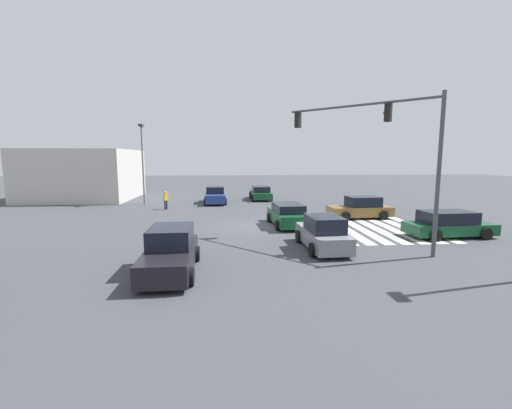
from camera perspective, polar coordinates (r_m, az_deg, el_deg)
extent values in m
plane|color=#3D3F44|center=(22.04, 0.00, -3.66)|extent=(130.84, 130.84, 0.00)
cube|color=silver|center=(24.96, 24.22, -2.99)|extent=(10.50, 0.60, 0.01)
cube|color=silver|center=(24.52, 22.26, -3.07)|extent=(10.50, 0.60, 0.01)
cube|color=silver|center=(24.12, 20.23, -3.14)|extent=(10.50, 0.60, 0.01)
cube|color=silver|center=(23.74, 18.14, -3.21)|extent=(10.50, 0.60, 0.01)
cube|color=silver|center=(23.40, 15.99, -3.28)|extent=(10.50, 0.60, 0.01)
cube|color=silver|center=(23.09, 13.77, -3.35)|extent=(10.50, 0.60, 0.01)
cube|color=silver|center=(22.82, 11.49, -3.41)|extent=(10.50, 0.60, 0.01)
cube|color=silver|center=(22.58, 9.17, -3.47)|extent=(10.50, 0.60, 0.01)
cube|color=silver|center=(22.38, 6.80, -3.53)|extent=(10.50, 0.60, 0.01)
cylinder|color=#47474C|center=(16.77, 28.14, 4.19)|extent=(0.18, 0.18, 7.18)
cylinder|color=#47474C|center=(18.18, 16.49, 15.57)|extent=(5.54, 5.54, 0.12)
cube|color=black|center=(17.54, 21.16, 14.12)|extent=(0.40, 0.40, 0.84)
sphere|color=red|center=(17.59, 20.66, 14.12)|extent=(0.16, 0.16, 0.16)
cube|color=black|center=(19.82, 7.00, 13.78)|extent=(0.40, 0.40, 0.84)
sphere|color=gold|center=(19.91, 6.61, 13.76)|extent=(0.16, 0.16, 0.16)
cube|color=#144728|center=(21.98, 29.49, -3.44)|extent=(2.13, 4.79, 0.60)
cube|color=black|center=(21.79, 29.29, -1.83)|extent=(1.84, 2.85, 0.66)
cylinder|color=black|center=(23.64, 30.92, -3.20)|extent=(0.25, 0.66, 0.65)
cylinder|color=black|center=(22.18, 33.98, -4.09)|extent=(0.25, 0.66, 0.65)
cylinder|color=black|center=(21.97, 24.91, -3.57)|extent=(0.25, 0.66, 0.65)
cylinder|color=black|center=(20.40, 27.78, -4.58)|extent=(0.25, 0.66, 0.65)
cube|color=navy|center=(33.47, -6.82, 1.21)|extent=(4.88, 2.08, 0.78)
cube|color=black|center=(33.66, -6.84, 2.46)|extent=(2.41, 1.77, 0.65)
cylinder|color=black|center=(32.04, -5.11, 0.51)|extent=(0.68, 0.25, 0.67)
cylinder|color=black|center=(32.03, -8.48, 0.45)|extent=(0.68, 0.25, 0.67)
cylinder|color=black|center=(34.99, -5.29, 1.12)|extent=(0.68, 0.25, 0.67)
cylinder|color=black|center=(34.98, -8.37, 1.07)|extent=(0.68, 0.25, 0.67)
cube|color=gray|center=(16.93, 11.00, -5.41)|extent=(4.29, 1.84, 0.75)
cube|color=black|center=(16.53, 11.34, -3.13)|extent=(2.20, 1.58, 0.72)
cylinder|color=black|center=(17.98, 7.12, -5.31)|extent=(0.65, 0.25, 0.64)
cylinder|color=black|center=(18.45, 12.29, -5.09)|extent=(0.65, 0.25, 0.64)
cylinder|color=black|center=(15.53, 9.41, -7.46)|extent=(0.65, 0.25, 0.64)
cylinder|color=black|center=(16.07, 15.31, -7.12)|extent=(0.65, 0.25, 0.64)
cube|color=brown|center=(26.07, 16.86, -1.04)|extent=(2.03, 4.60, 0.70)
cube|color=black|center=(26.07, 17.42, 0.50)|extent=(1.74, 2.34, 0.71)
cylinder|color=black|center=(24.72, 14.74, -1.90)|extent=(0.25, 0.66, 0.65)
cylinder|color=black|center=(26.42, 13.26, -1.24)|extent=(0.25, 0.66, 0.65)
cylinder|color=black|center=(25.88, 20.51, -1.72)|extent=(0.25, 0.66, 0.65)
cylinder|color=black|center=(27.51, 18.73, -1.09)|extent=(0.25, 0.66, 0.65)
cube|color=black|center=(13.63, -14.11, -8.67)|extent=(4.66, 1.86, 0.79)
cube|color=black|center=(13.78, -13.99, -5.17)|extent=(2.26, 1.63, 0.75)
cylinder|color=black|center=(12.24, -10.83, -11.69)|extent=(0.65, 0.24, 0.65)
cylinder|color=black|center=(12.54, -19.20, -11.52)|extent=(0.65, 0.24, 0.65)
cylinder|color=black|center=(14.96, -9.82, -8.04)|extent=(0.65, 0.24, 0.65)
cylinder|color=black|center=(15.21, -16.66, -8.00)|extent=(0.65, 0.24, 0.65)
cube|color=#144728|center=(36.23, 0.75, 1.69)|extent=(4.81, 1.99, 0.65)
cube|color=black|center=(35.78, 0.81, 2.61)|extent=(2.55, 1.76, 0.59)
cylinder|color=black|center=(37.63, -0.96, 1.66)|extent=(0.72, 0.23, 0.71)
cylinder|color=black|center=(37.82, 1.98, 1.69)|extent=(0.72, 0.23, 0.71)
cylinder|color=black|center=(34.69, -0.60, 1.14)|extent=(0.72, 0.23, 0.71)
cylinder|color=black|center=(34.90, 2.59, 1.17)|extent=(0.72, 0.23, 0.71)
cube|color=#144728|center=(22.32, 5.28, -2.11)|extent=(4.61, 2.20, 0.75)
cube|color=black|center=(22.09, 5.39, -0.55)|extent=(2.70, 1.88, 0.52)
cylinder|color=black|center=(23.49, 2.20, -2.17)|extent=(0.64, 0.27, 0.63)
cylinder|color=black|center=(23.92, 6.72, -2.04)|extent=(0.64, 0.27, 0.63)
cylinder|color=black|center=(20.82, 3.61, -3.47)|extent=(0.64, 0.27, 0.63)
cylinder|color=black|center=(21.30, 8.67, -3.29)|extent=(0.64, 0.27, 0.63)
cube|color=#BCB7B2|center=(40.99, -26.68, 4.51)|extent=(10.17, 10.17, 5.24)
cylinder|color=#232842|center=(30.25, -14.66, -0.05)|extent=(0.14, 0.14, 0.76)
cylinder|color=#232842|center=(30.16, -14.92, -0.08)|extent=(0.14, 0.14, 0.76)
cube|color=gold|center=(30.12, -14.83, 1.22)|extent=(0.40, 0.41, 0.60)
sphere|color=tan|center=(30.08, -14.86, 1.99)|extent=(0.21, 0.21, 0.21)
cylinder|color=slate|center=(33.86, -18.33, 6.12)|extent=(0.16, 0.16, 7.24)
cube|color=#333338|center=(33.98, -18.60, 12.40)|extent=(0.80, 0.36, 0.20)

